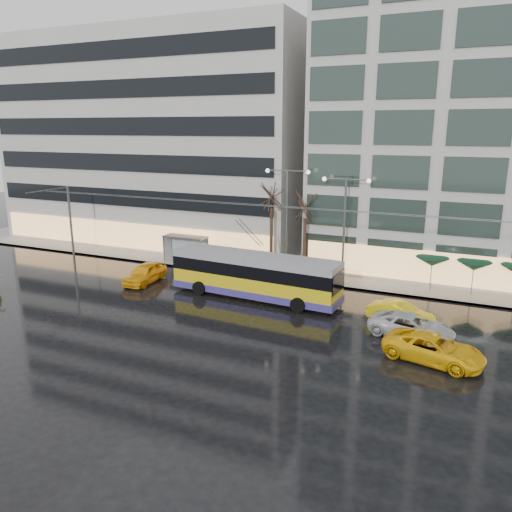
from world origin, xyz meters
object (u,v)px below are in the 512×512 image
Objects in this scene: bus_shelter at (183,243)px; street_lamp_near at (287,207)px; taxi_a at (145,273)px; trolleybus at (255,277)px.

bus_shelter is 0.47× the size of street_lamp_near.
taxi_a is (-9.96, -6.87, -5.19)m from street_lamp_near.
trolleybus is at bearing -90.31° from street_lamp_near.
bus_shelter is (-10.35, 6.56, 0.31)m from trolleybus.
street_lamp_near reaches higher than bus_shelter.
trolleybus reaches higher than bus_shelter.
bus_shelter is 6.87m from taxi_a.
street_lamp_near is (0.04, 6.68, 4.34)m from trolleybus.
trolleybus is at bearing -32.38° from bus_shelter.
street_lamp_near is at bearing 30.93° from taxi_a.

